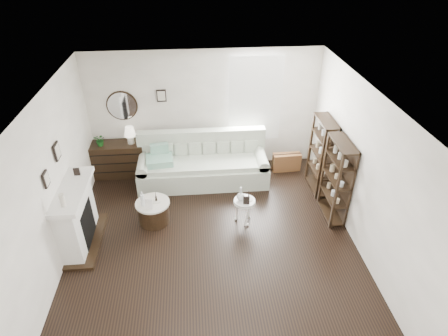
{
  "coord_description": "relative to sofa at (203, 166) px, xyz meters",
  "views": [
    {
      "loc": [
        -0.25,
        -4.83,
        4.72
      ],
      "look_at": [
        0.26,
        0.8,
        1.09
      ],
      "focal_mm": 30.0,
      "sensor_mm": 36.0,
      "label": 1
    }
  ],
  "objects": [
    {
      "name": "room",
      "position": [
        0.83,
        0.61,
        1.24
      ],
      "size": [
        5.5,
        5.5,
        5.5
      ],
      "color": "black",
      "rests_on": "ground"
    },
    {
      "name": "fireplace",
      "position": [
        -2.22,
        -1.79,
        0.18
      ],
      "size": [
        0.5,
        1.4,
        1.84
      ],
      "color": "white",
      "rests_on": "ground"
    },
    {
      "name": "shelf_unit_far",
      "position": [
        2.42,
        -0.54,
        0.45
      ],
      "size": [
        0.3,
        0.8,
        1.6
      ],
      "color": "black",
      "rests_on": "ground"
    },
    {
      "name": "shelf_unit_near",
      "position": [
        2.42,
        -1.44,
        0.45
      ],
      "size": [
        0.3,
        0.8,
        1.6
      ],
      "color": "black",
      "rests_on": "ground"
    },
    {
      "name": "sofa",
      "position": [
        0.0,
        0.0,
        0.0
      ],
      "size": [
        2.77,
        0.96,
        1.08
      ],
      "color": "beige",
      "rests_on": "ground"
    },
    {
      "name": "quilt",
      "position": [
        -0.91,
        -0.14,
        0.27
      ],
      "size": [
        0.6,
        0.51,
        0.14
      ],
      "primitive_type": "cube",
      "rotation": [
        0.0,
        0.0,
        0.11
      ],
      "color": "#227C65",
      "rests_on": "sofa"
    },
    {
      "name": "suitcase",
      "position": [
        1.92,
        0.21,
        -0.15
      ],
      "size": [
        0.64,
        0.24,
        0.42
      ],
      "primitive_type": "cube",
      "rotation": [
        0.0,
        0.0,
        0.04
      ],
      "color": "brown",
      "rests_on": "ground"
    },
    {
      "name": "dresser",
      "position": [
        -1.87,
        0.38,
        0.03
      ],
      "size": [
        1.17,
        0.5,
        0.78
      ],
      "color": "black",
      "rests_on": "ground"
    },
    {
      "name": "table_lamp",
      "position": [
        -1.53,
        0.38,
        0.62
      ],
      "size": [
        0.3,
        0.3,
        0.39
      ],
      "primitive_type": null,
      "rotation": [
        0.0,
        0.0,
        -0.27
      ],
      "color": "beige",
      "rests_on": "dresser"
    },
    {
      "name": "potted_plant",
      "position": [
        -2.16,
        0.34,
        0.56
      ],
      "size": [
        0.31,
        0.29,
        0.27
      ],
      "primitive_type": "imported",
      "rotation": [
        0.0,
        0.0,
        -0.39
      ],
      "color": "#164E18",
      "rests_on": "dresser"
    },
    {
      "name": "drum_table",
      "position": [
        -0.99,
        -1.34,
        -0.13
      ],
      "size": [
        0.64,
        0.64,
        0.44
      ],
      "rotation": [
        0.0,
        0.0,
        0.28
      ],
      "color": "black",
      "rests_on": "ground"
    },
    {
      "name": "pedestal_table",
      "position": [
        0.71,
        -1.48,
        0.09
      ],
      "size": [
        0.41,
        0.41,
        0.49
      ],
      "rotation": [
        0.0,
        0.0,
        0.34
      ],
      "color": "silver",
      "rests_on": "ground"
    },
    {
      "name": "eiffel_drum",
      "position": [
        -0.92,
        -1.29,
        0.17
      ],
      "size": [
        0.12,
        0.12,
        0.17
      ],
      "primitive_type": null,
      "rotation": [
        0.0,
        0.0,
        -0.25
      ],
      "color": "black",
      "rests_on": "drum_table"
    },
    {
      "name": "bottle_drum",
      "position": [
        -1.15,
        -1.41,
        0.24
      ],
      "size": [
        0.07,
        0.07,
        0.3
      ],
      "primitive_type": "cylinder",
      "color": "silver",
      "rests_on": "drum_table"
    },
    {
      "name": "card_frame_drum",
      "position": [
        -1.03,
        -1.5,
        0.18
      ],
      "size": [
        0.15,
        0.08,
        0.19
      ],
      "primitive_type": "cube",
      "rotation": [
        -0.21,
        0.0,
        -0.18
      ],
      "color": "white",
      "rests_on": "drum_table"
    },
    {
      "name": "eiffel_ped",
      "position": [
        0.79,
        -1.46,
        0.22
      ],
      "size": [
        0.09,
        0.09,
        0.16
      ],
      "primitive_type": null,
      "rotation": [
        0.0,
        0.0,
        0.01
      ],
      "color": "black",
      "rests_on": "pedestal_table"
    },
    {
      "name": "flask_ped",
      "position": [
        0.64,
        -1.46,
        0.28
      ],
      "size": [
        0.15,
        0.15,
        0.28
      ],
      "primitive_type": null,
      "color": "silver",
      "rests_on": "pedestal_table"
    },
    {
      "name": "card_frame_ped",
      "position": [
        0.73,
        -1.59,
        0.21
      ],
      "size": [
        0.12,
        0.06,
        0.15
      ],
      "primitive_type": "cube",
      "rotation": [
        -0.21,
        0.0,
        -0.08
      ],
      "color": "black",
      "rests_on": "pedestal_table"
    }
  ]
}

